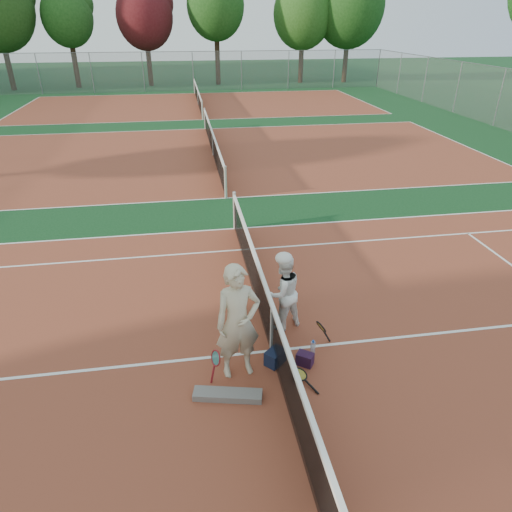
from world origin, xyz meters
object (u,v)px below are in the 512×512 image
at_px(net_main, 272,328).
at_px(sports_bag_purple, 305,359).
at_px(player_a, 238,322).
at_px(racket_black_held, 321,334).
at_px(water_bottle, 313,349).
at_px(racket_red, 216,366).
at_px(sports_bag_navy, 275,357).
at_px(player_b, 283,292).
at_px(racket_spare, 299,376).

xyz_separation_m(net_main, sports_bag_purple, (0.51, -0.44, -0.40)).
height_order(player_a, racket_black_held, player_a).
height_order(net_main, player_a, player_a).
bearing_deg(player_a, water_bottle, -0.91).
xyz_separation_m(racket_red, sports_bag_navy, (1.04, 0.25, -0.16)).
xyz_separation_m(net_main, player_a, (-0.64, -0.43, 0.51)).
bearing_deg(water_bottle, sports_bag_purple, -134.67).
relative_size(player_a, sports_bag_purple, 7.26).
relative_size(player_b, racket_red, 2.60).
relative_size(net_main, player_b, 7.17).
bearing_deg(sports_bag_purple, racket_black_held, 48.25).
relative_size(player_a, racket_red, 3.45).
relative_size(racket_spare, water_bottle, 1.99).
relative_size(sports_bag_navy, water_bottle, 1.16).
bearing_deg(racket_red, sports_bag_purple, -23.86).
relative_size(player_a, water_bottle, 6.78).
bearing_deg(racket_red, player_b, 14.19).
bearing_deg(sports_bag_navy, racket_spare, -53.39).
relative_size(net_main, player_a, 5.40).
xyz_separation_m(racket_red, racket_spare, (1.36, -0.19, -0.23)).
relative_size(racket_black_held, racket_spare, 0.90).
height_order(player_b, racket_red, player_b).
xyz_separation_m(sports_bag_purple, water_bottle, (0.19, 0.19, 0.04)).
height_order(racket_black_held, sports_bag_navy, racket_black_held).
bearing_deg(player_a, racket_black_held, 7.21).
distance_m(racket_spare, water_bottle, 0.65).
relative_size(racket_black_held, sports_bag_navy, 1.55).
xyz_separation_m(player_a, player_b, (0.99, 1.16, -0.25)).
height_order(racket_spare, water_bottle, water_bottle).
xyz_separation_m(player_a, racket_spare, (0.97, -0.34, -0.95)).
distance_m(racket_red, sports_bag_purple, 1.56).
bearing_deg(racket_black_held, sports_bag_purple, 28.61).
relative_size(sports_bag_purple, water_bottle, 0.93).
relative_size(player_a, racket_black_held, 3.78).
xyz_separation_m(racket_spare, sports_bag_navy, (-0.33, 0.44, 0.07)).
height_order(sports_bag_purple, water_bottle, water_bottle).
relative_size(net_main, sports_bag_navy, 31.58).
distance_m(net_main, water_bottle, 0.82).
relative_size(player_a, racket_spare, 3.41).
distance_m(racket_spare, sports_bag_purple, 0.38).
bearing_deg(player_a, sports_bag_purple, -9.18).
bearing_deg(player_a, net_main, 24.97).
bearing_deg(racket_black_held, sports_bag_navy, 1.36).
height_order(racket_red, sports_bag_purple, racket_red).
distance_m(racket_red, sports_bag_navy, 1.08).
xyz_separation_m(player_b, racket_spare, (-0.02, -1.50, -0.70)).
distance_m(racket_black_held, sports_bag_navy, 0.98).
height_order(racket_black_held, sports_bag_purple, racket_black_held).
distance_m(sports_bag_navy, water_bottle, 0.70).
bearing_deg(net_main, sports_bag_purple, -40.84).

